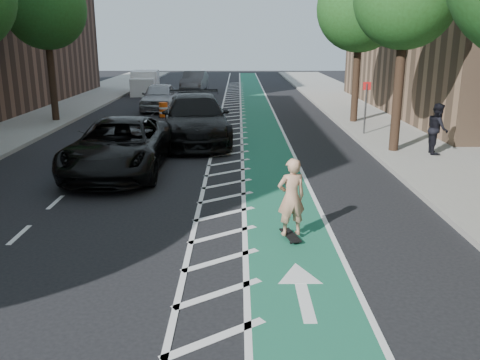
{
  "coord_description": "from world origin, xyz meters",
  "views": [
    {
      "loc": [
        1.86,
        -10.92,
        4.39
      ],
      "look_at": [
        1.89,
        0.76,
        1.1
      ],
      "focal_mm": 38.0,
      "sensor_mm": 36.0,
      "label": 1
    }
  ],
  "objects_px": {
    "suv_near": "(120,146)",
    "suv_far": "(196,119)",
    "barrel_a": "(123,156)",
    "skateboarder": "(291,197)"
  },
  "relations": [
    {
      "from": "skateboarder",
      "to": "suv_near",
      "type": "distance_m",
      "value": 7.91
    },
    {
      "from": "suv_near",
      "to": "suv_far",
      "type": "bearing_deg",
      "value": 67.45
    },
    {
      "from": "skateboarder",
      "to": "suv_near",
      "type": "bearing_deg",
      "value": -63.94
    },
    {
      "from": "barrel_a",
      "to": "suv_far",
      "type": "bearing_deg",
      "value": 63.98
    },
    {
      "from": "suv_near",
      "to": "barrel_a",
      "type": "height_order",
      "value": "suv_near"
    },
    {
      "from": "skateboarder",
      "to": "barrel_a",
      "type": "bearing_deg",
      "value": -66.47
    },
    {
      "from": "skateboarder",
      "to": "suv_near",
      "type": "height_order",
      "value": "skateboarder"
    },
    {
      "from": "barrel_a",
      "to": "skateboarder",
      "type": "bearing_deg",
      "value": -51.95
    },
    {
      "from": "suv_near",
      "to": "suv_far",
      "type": "xyz_separation_m",
      "value": [
        2.12,
        5.17,
        0.11
      ]
    },
    {
      "from": "suv_far",
      "to": "barrel_a",
      "type": "bearing_deg",
      "value": -121.94
    }
  ]
}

